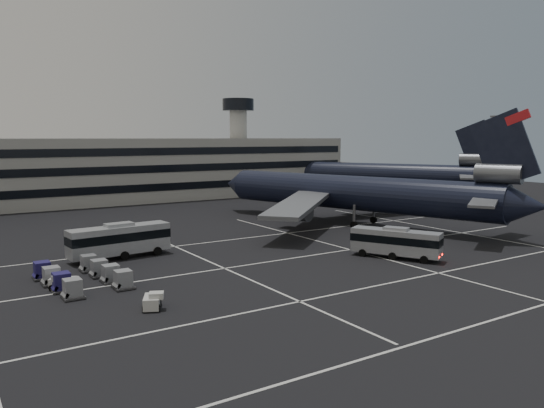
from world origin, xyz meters
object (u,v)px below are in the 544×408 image
at_px(bus_far, 120,239).
at_px(trijet_main, 356,193).
at_px(uld_cluster, 81,275).
at_px(bus_near, 396,241).
at_px(tug_a, 152,301).

bearing_deg(bus_far, trijet_main, -90.78).
distance_m(bus_far, uld_cluster, 11.12).
bearing_deg(uld_cluster, bus_near, -14.50).
relative_size(bus_far, tug_a, 4.52).
distance_m(trijet_main, uld_cluster, 48.13).
xyz_separation_m(bus_near, uld_cluster, (-33.88, 8.76, -1.17)).
distance_m(bus_near, bus_far, 32.59).
bearing_deg(bus_near, uld_cluster, 137.84).
xyz_separation_m(trijet_main, bus_far, (-39.86, -3.23, -2.95)).
distance_m(trijet_main, tug_a, 49.42).
bearing_deg(bus_far, tug_a, 164.82).
relative_size(trijet_main, tug_a, 20.98).
bearing_deg(trijet_main, bus_near, -139.03).
bearing_deg(bus_near, trijet_main, 31.48).
relative_size(trijet_main, bus_near, 5.40).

